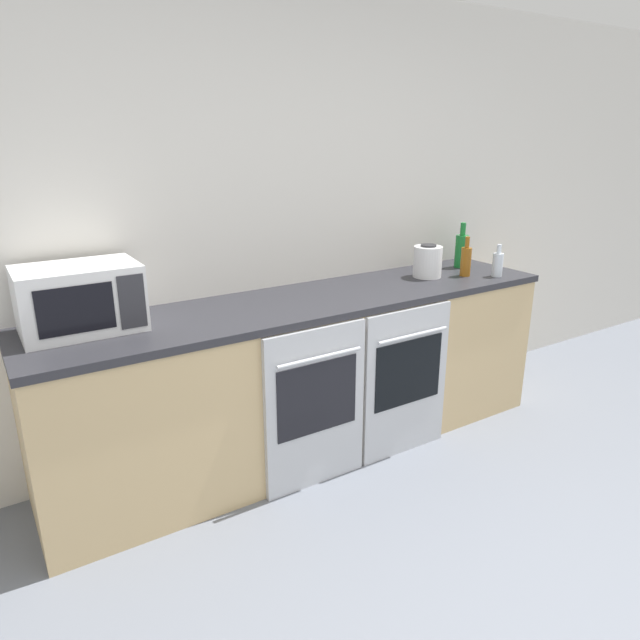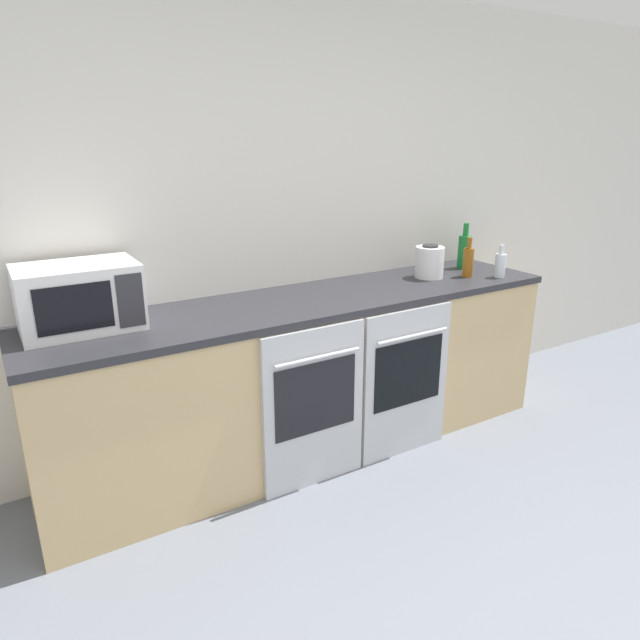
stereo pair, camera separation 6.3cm
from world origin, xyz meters
The scene contains 9 objects.
wall_back centered at (0.00, 2.39, 1.30)m, with size 10.00×0.06×2.60m.
counter_back centered at (0.00, 2.03, 0.47)m, with size 3.05×0.68×0.93m.
oven_left centered at (-0.18, 1.69, 0.45)m, with size 0.59×0.06×0.89m.
oven_right centered at (0.43, 1.69, 0.45)m, with size 0.59×0.06×0.89m.
microwave centered at (-1.18, 2.13, 1.09)m, with size 0.53×0.36×0.31m.
bottle_amber centered at (1.11, 1.94, 1.03)m, with size 0.07×0.07×0.25m.
bottle_clear centered at (1.27, 1.82, 1.01)m, with size 0.07×0.07×0.21m.
bottle_green centered at (1.27, 2.14, 1.05)m, with size 0.09×0.09×0.30m.
kettle centered at (0.89, 2.05, 1.03)m, with size 0.18×0.18×0.21m.
Camera 2 is at (-1.54, -0.61, 1.80)m, focal length 32.00 mm.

